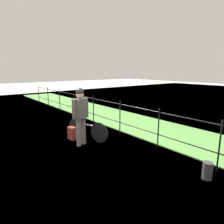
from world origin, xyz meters
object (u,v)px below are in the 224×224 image
(mooring_bollard, at_px, (207,171))
(cyclist_person, at_px, (80,112))
(terrier_dog, at_px, (79,108))
(bicycle_main, at_px, (87,129))
(backpack_on_paving, at_px, (72,133))
(wooden_crate, at_px, (79,115))

(mooring_bollard, bearing_deg, cyclist_person, -161.87)
(terrier_dog, height_order, mooring_bollard, terrier_dog)
(terrier_dog, distance_m, mooring_bollard, 3.98)
(bicycle_main, distance_m, backpack_on_paving, 0.49)
(backpack_on_paving, distance_m, mooring_bollard, 3.96)
(wooden_crate, relative_size, cyclist_person, 0.20)
(bicycle_main, xyz_separation_m, backpack_on_paving, (-0.29, -0.37, -0.13))
(bicycle_main, xyz_separation_m, terrier_dog, (-0.30, -0.10, 0.65))
(wooden_crate, xyz_separation_m, terrier_dog, (0.02, 0.01, 0.22))
(bicycle_main, height_order, mooring_bollard, bicycle_main)
(cyclist_person, bearing_deg, terrier_dog, 154.66)
(terrier_dog, xyz_separation_m, cyclist_person, (0.59, -0.28, 0.02))
(bicycle_main, relative_size, backpack_on_paving, 3.78)
(wooden_crate, bearing_deg, bicycle_main, 17.80)
(wooden_crate, xyz_separation_m, mooring_bollard, (3.85, 0.78, -0.58))
(cyclist_person, distance_m, mooring_bollard, 3.50)
(bicycle_main, height_order, cyclist_person, cyclist_person)
(cyclist_person, bearing_deg, bicycle_main, 128.34)
(cyclist_person, relative_size, backpack_on_paving, 4.21)
(bicycle_main, height_order, terrier_dog, terrier_dog)
(wooden_crate, relative_size, terrier_dog, 1.02)
(bicycle_main, bearing_deg, mooring_bollard, 10.92)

